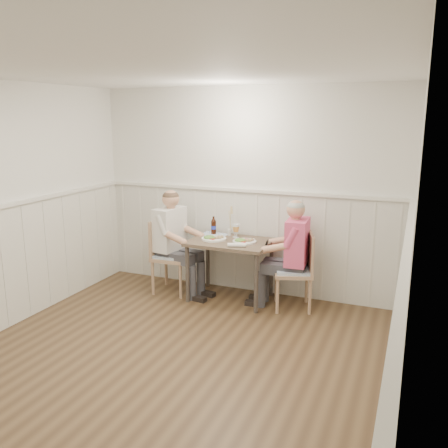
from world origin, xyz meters
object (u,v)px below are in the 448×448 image
diner_cream (173,249)px  chair_right (298,268)px  grass_vase (229,222)px  beer_bottle (214,226)px  man_in_pink (293,263)px  chair_left (168,253)px  dining_table (230,248)px

diner_cream → chair_right: bearing=2.7°
chair_right → diner_cream: (-1.62, -0.08, 0.07)m
chair_right → grass_vase: bearing=167.5°
beer_bottle → grass_vase: bearing=3.0°
chair_right → grass_vase: 1.07m
man_in_pink → grass_vase: size_ratio=3.27×
chair_left → diner_cream: size_ratio=0.70×
man_in_pink → grass_vase: bearing=166.4°
man_in_pink → chair_left: bearing=-177.6°
man_in_pink → dining_table: bearing=-178.6°
diner_cream → grass_vase: bearing=23.5°
dining_table → diner_cream: bearing=-175.9°
dining_table → diner_cream: diner_cream is taller
man_in_pink → grass_vase: 0.99m
diner_cream → beer_bottle: size_ratio=5.81×
chair_left → man_in_pink: man_in_pink is taller
dining_table → man_in_pink: size_ratio=0.74×
man_in_pink → beer_bottle: (-1.10, 0.20, 0.30)m
diner_cream → grass_vase: 0.81m
chair_right → dining_table: bearing=-178.6°
dining_table → beer_bottle: (-0.32, 0.22, 0.20)m
dining_table → chair_left: bearing=-176.6°
chair_right → beer_bottle: 1.24m
diner_cream → dining_table: bearing=4.1°
chair_right → man_in_pink: 0.09m
beer_bottle → dining_table: bearing=-34.9°
grass_vase → beer_bottle: bearing=-177.0°
beer_bottle → grass_vase: 0.23m
grass_vase → chair_left: bearing=-158.8°
diner_cream → man_in_pink: bearing=2.7°
dining_table → man_in_pink: bearing=1.4°
dining_table → chair_right: (0.85, 0.02, -0.16)m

